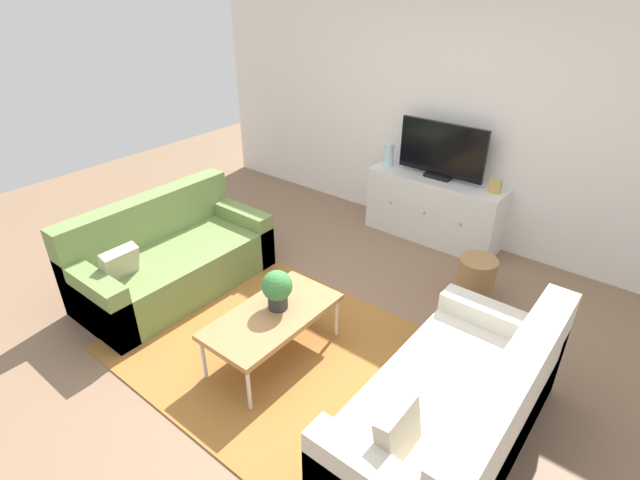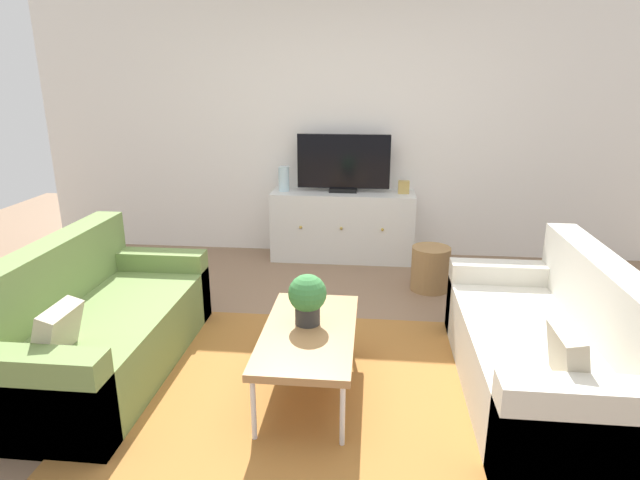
# 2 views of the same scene
# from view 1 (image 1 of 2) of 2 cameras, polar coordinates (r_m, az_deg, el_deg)

# --- Properties ---
(ground_plane) EXTENTS (10.00, 10.00, 0.00)m
(ground_plane) POSITION_cam_1_polar(r_m,az_deg,el_deg) (4.01, -3.11, -11.84)
(ground_plane) COLOR #84664C
(wall_back) EXTENTS (6.40, 0.12, 2.70)m
(wall_back) POSITION_cam_1_polar(r_m,az_deg,el_deg) (5.35, 15.46, 14.39)
(wall_back) COLOR white
(wall_back) RESTS_ON ground_plane
(area_rug) EXTENTS (2.50, 1.90, 0.01)m
(area_rug) POSITION_cam_1_polar(r_m,az_deg,el_deg) (3.92, -4.59, -12.88)
(area_rug) COLOR #9E662D
(area_rug) RESTS_ON ground_plane
(couch_left_side) EXTENTS (0.86, 1.73, 0.84)m
(couch_left_side) POSITION_cam_1_polar(r_m,az_deg,el_deg) (4.71, -17.30, -2.19)
(couch_left_side) COLOR olive
(couch_left_side) RESTS_ON ground_plane
(couch_right_side) EXTENTS (0.86, 1.73, 0.84)m
(couch_right_side) POSITION_cam_1_polar(r_m,az_deg,el_deg) (3.23, 16.08, -19.17)
(couch_right_side) COLOR beige
(couch_right_side) RESTS_ON ground_plane
(coffee_table) EXTENTS (0.54, 1.05, 0.41)m
(coffee_table) POSITION_cam_1_polar(r_m,az_deg,el_deg) (3.65, -5.59, -8.95)
(coffee_table) COLOR #A37547
(coffee_table) RESTS_ON ground_plane
(potted_plant) EXTENTS (0.23, 0.23, 0.31)m
(potted_plant) POSITION_cam_1_polar(r_m,az_deg,el_deg) (3.59, -5.04, -5.66)
(potted_plant) COLOR #2D2D2D
(potted_plant) RESTS_ON coffee_table
(tv_console) EXTENTS (1.46, 0.47, 0.71)m
(tv_console) POSITION_cam_1_polar(r_m,az_deg,el_deg) (5.42, 13.19, 3.63)
(tv_console) COLOR silver
(tv_console) RESTS_ON ground_plane
(flat_screen_tv) EXTENTS (0.93, 0.16, 0.58)m
(flat_screen_tv) POSITION_cam_1_polar(r_m,az_deg,el_deg) (5.20, 14.09, 10.08)
(flat_screen_tv) COLOR black
(flat_screen_tv) RESTS_ON tv_console
(glass_vase) EXTENTS (0.11, 0.11, 0.25)m
(glass_vase) POSITION_cam_1_polar(r_m,az_deg,el_deg) (5.50, 8.06, 9.92)
(glass_vase) COLOR silver
(glass_vase) RESTS_ON tv_console
(mantel_clock) EXTENTS (0.11, 0.07, 0.13)m
(mantel_clock) POSITION_cam_1_polar(r_m,az_deg,el_deg) (5.06, 19.86, 5.92)
(mantel_clock) COLOR tan
(mantel_clock) RESTS_ON tv_console
(wicker_basket) EXTENTS (0.34, 0.34, 0.40)m
(wicker_basket) POSITION_cam_1_polar(r_m,az_deg,el_deg) (4.60, 17.79, -4.31)
(wicker_basket) COLOR #9E7547
(wicker_basket) RESTS_ON ground_plane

